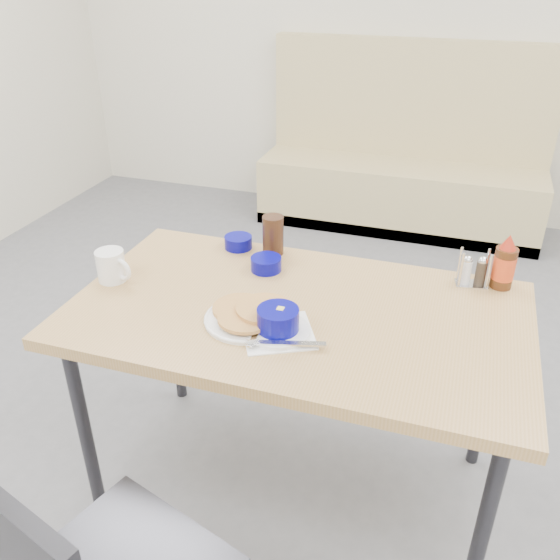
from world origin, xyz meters
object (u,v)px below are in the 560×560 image
(pancake_plate, at_px, (249,315))
(syrup_bottle, at_px, (504,265))
(dining_table, at_px, (297,325))
(amber_tumbler, at_px, (273,235))
(grits_setting, at_px, (278,323))
(condiment_caddy, at_px, (473,273))
(coffee_mug, at_px, (112,266))
(butter_bowl, at_px, (266,264))
(creamer_bowl, at_px, (238,242))
(booth_bench, at_px, (401,175))

(pancake_plate, distance_m, syrup_bottle, 0.84)
(dining_table, height_order, amber_tumbler, amber_tumbler)
(dining_table, height_order, grits_setting, grits_setting)
(amber_tumbler, bearing_deg, grits_setting, -69.62)
(pancake_plate, xyz_separation_m, syrup_bottle, (0.71, 0.45, 0.06))
(amber_tumbler, bearing_deg, condiment_caddy, -1.28)
(grits_setting, xyz_separation_m, syrup_bottle, (0.61, 0.49, 0.05))
(pancake_plate, height_order, coffee_mug, coffee_mug)
(coffee_mug, distance_m, butter_bowl, 0.51)
(grits_setting, xyz_separation_m, creamer_bowl, (-0.32, 0.49, -0.01))
(amber_tumbler, bearing_deg, dining_table, -60.26)
(booth_bench, height_order, pancake_plate, booth_bench)
(pancake_plate, height_order, amber_tumbler, amber_tumbler)
(grits_setting, height_order, butter_bowl, grits_setting)
(butter_bowl, bearing_deg, dining_table, -49.95)
(dining_table, height_order, pancake_plate, pancake_plate)
(grits_setting, relative_size, condiment_caddy, 2.33)
(condiment_caddy, bearing_deg, booth_bench, 92.49)
(dining_table, distance_m, butter_bowl, 0.28)
(condiment_caddy, distance_m, syrup_bottle, 0.10)
(butter_bowl, distance_m, condiment_caddy, 0.69)
(condiment_caddy, bearing_deg, butter_bowl, 179.39)
(pancake_plate, relative_size, syrup_bottle, 1.45)
(booth_bench, height_order, butter_bowl, booth_bench)
(pancake_plate, bearing_deg, dining_table, 42.11)
(creamer_bowl, bearing_deg, booth_bench, 81.44)
(coffee_mug, distance_m, syrup_bottle, 1.28)
(coffee_mug, xyz_separation_m, amber_tumbler, (0.44, 0.36, 0.02))
(butter_bowl, relative_size, amber_tumbler, 0.74)
(pancake_plate, xyz_separation_m, creamer_bowl, (-0.21, 0.45, 0.00))
(grits_setting, height_order, condiment_caddy, condiment_caddy)
(butter_bowl, height_order, condiment_caddy, condiment_caddy)
(coffee_mug, height_order, creamer_bowl, coffee_mug)
(dining_table, distance_m, grits_setting, 0.18)
(pancake_plate, height_order, condiment_caddy, condiment_caddy)
(dining_table, relative_size, butter_bowl, 13.22)
(dining_table, xyz_separation_m, creamer_bowl, (-0.33, 0.34, 0.08))
(condiment_caddy, xyz_separation_m, syrup_bottle, (0.09, 0.02, 0.04))
(booth_bench, height_order, creamer_bowl, booth_bench)
(booth_bench, relative_size, dining_table, 1.36)
(amber_tumbler, xyz_separation_m, condiment_caddy, (0.70, -0.02, -0.03))
(pancake_plate, distance_m, creamer_bowl, 0.49)
(creamer_bowl, distance_m, syrup_bottle, 0.93)
(butter_bowl, bearing_deg, booth_bench, 85.70)
(creamer_bowl, xyz_separation_m, amber_tumbler, (0.14, -0.00, 0.05))
(grits_setting, distance_m, butter_bowl, 0.39)
(creamer_bowl, bearing_deg, coffee_mug, -130.38)
(coffee_mug, height_order, grits_setting, coffee_mug)
(booth_bench, xyz_separation_m, amber_tumbler, (-0.19, -2.19, 0.48))
(dining_table, relative_size, amber_tumbler, 9.78)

